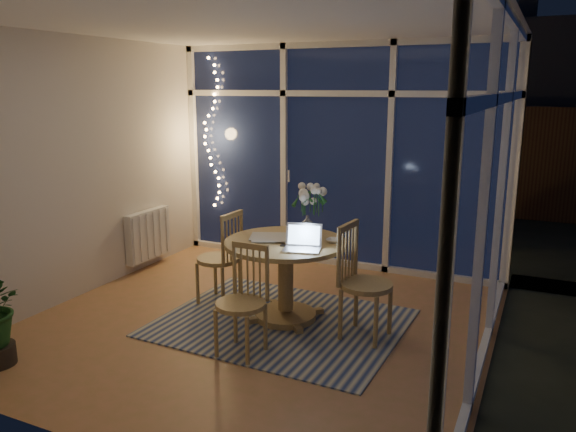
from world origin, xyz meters
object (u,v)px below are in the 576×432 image
object	(u,v)px
chair_left	(218,257)
chair_right	(366,282)
chair_front	(240,302)
flower_vase	(308,224)
laptop	(302,237)
dining_table	(286,281)

from	to	relation	value
chair_left	chair_right	world-z (taller)	chair_right
chair_front	flower_vase	bearing A→B (deg)	85.17
chair_right	laptop	distance (m)	0.66
chair_front	flower_vase	distance (m)	1.13
chair_right	flower_vase	bearing A→B (deg)	69.92
chair_left	laptop	size ratio (longest dim) A/B	3.06
dining_table	chair_left	size ratio (longest dim) A/B	1.16
dining_table	flower_vase	size ratio (longest dim) A/B	5.26
chair_left	chair_front	xyz separation A→B (m)	(0.76, -0.88, -0.02)
chair_left	flower_vase	world-z (taller)	flower_vase
dining_table	chair_right	size ratio (longest dim) A/B	1.10
dining_table	laptop	distance (m)	0.59
chair_left	chair_front	distance (m)	1.16
flower_vase	chair_front	bearing A→B (deg)	-96.61
chair_left	chair_front	world-z (taller)	chair_left
chair_left	chair_right	xyz separation A→B (m)	(1.56, -0.16, 0.03)
laptop	flower_vase	size ratio (longest dim) A/B	1.48
chair_right	flower_vase	world-z (taller)	chair_right
laptop	flower_vase	distance (m)	0.50
dining_table	laptop	xyz separation A→B (m)	(0.25, -0.21, 0.49)
flower_vase	chair_left	bearing A→B (deg)	-169.20
chair_front	flower_vase	world-z (taller)	flower_vase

